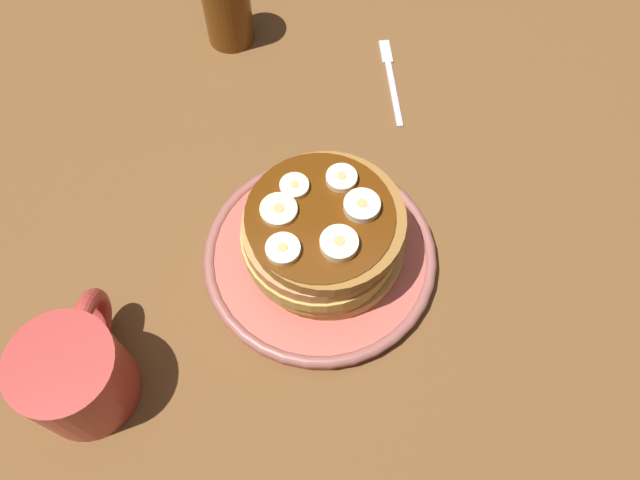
# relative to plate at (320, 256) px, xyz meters

# --- Properties ---
(ground_plane) EXTENTS (1.40, 1.40, 0.03)m
(ground_plane) POSITION_rel_plate_xyz_m (0.00, 0.00, -0.03)
(ground_plane) COLOR brown
(plate) EXTENTS (0.23, 0.23, 0.02)m
(plate) POSITION_rel_plate_xyz_m (0.00, 0.00, 0.00)
(plate) COLOR #CC594C
(plate) RESTS_ON ground_plane
(pancake_stack) EXTENTS (0.16, 0.15, 0.07)m
(pancake_stack) POSITION_rel_plate_xyz_m (0.00, -0.00, 0.04)
(pancake_stack) COLOR tan
(pancake_stack) RESTS_ON plate
(banana_slice_0) EXTENTS (0.03, 0.03, 0.01)m
(banana_slice_0) POSITION_rel_plate_xyz_m (-0.00, 0.04, 0.08)
(banana_slice_0) COLOR #FEE4B2
(banana_slice_0) RESTS_ON pancake_stack
(banana_slice_1) EXTENTS (0.03, 0.03, 0.01)m
(banana_slice_1) POSITION_rel_plate_xyz_m (0.01, -0.04, 0.08)
(banana_slice_1) COLOR #ECE3C5
(banana_slice_1) RESTS_ON pancake_stack
(banana_slice_2) EXTENTS (0.03, 0.03, 0.01)m
(banana_slice_2) POSITION_rel_plate_xyz_m (-0.03, -0.02, 0.08)
(banana_slice_2) COLOR #F7EDB6
(banana_slice_2) RESTS_ON pancake_stack
(banana_slice_3) EXTENTS (0.03, 0.03, 0.01)m
(banana_slice_3) POSITION_rel_plate_xyz_m (0.04, -0.01, 0.08)
(banana_slice_3) COLOR #FDE7BB
(banana_slice_3) RESTS_ON pancake_stack
(banana_slice_4) EXTENTS (0.03, 0.03, 0.01)m
(banana_slice_4) POSITION_rel_plate_xyz_m (-0.04, 0.03, 0.08)
(banana_slice_4) COLOR #FDF1BB
(banana_slice_4) RESTS_ON pancake_stack
(banana_slice_5) EXTENTS (0.03, 0.03, 0.01)m
(banana_slice_5) POSITION_rel_plate_xyz_m (0.03, 0.03, 0.08)
(banana_slice_5) COLOR beige
(banana_slice_5) RESTS_ON pancake_stack
(coffee_mug) EXTENTS (0.12, 0.09, 0.09)m
(coffee_mug) POSITION_rel_plate_xyz_m (-0.15, 0.19, 0.03)
(coffee_mug) COLOR #B23833
(coffee_mug) RESTS_ON ground_plane
(fork) EXTENTS (0.13, 0.04, 0.01)m
(fork) POSITION_rel_plate_xyz_m (0.25, -0.06, -0.01)
(fork) COLOR silver
(fork) RESTS_ON ground_plane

